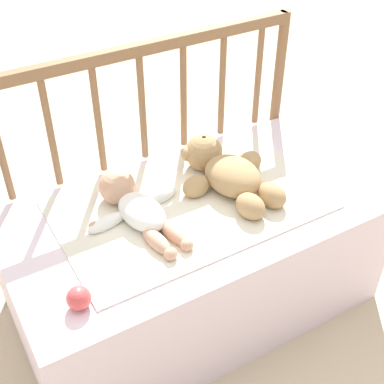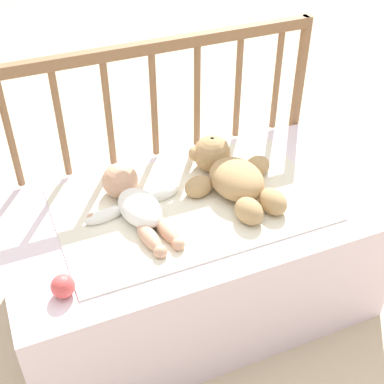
% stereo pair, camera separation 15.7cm
% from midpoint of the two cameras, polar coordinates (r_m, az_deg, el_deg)
% --- Properties ---
extents(ground_plane, '(12.00, 12.00, 0.00)m').
position_cam_midpoint_polar(ground_plane, '(1.90, -2.31, -11.71)').
color(ground_plane, '#C6B293').
extents(crib_mattress, '(1.13, 0.60, 0.42)m').
position_cam_midpoint_polar(crib_mattress, '(1.74, -2.48, -7.24)').
color(crib_mattress, silver).
rests_on(crib_mattress, ground_plane).
extents(crib_rail, '(1.13, 0.04, 0.82)m').
position_cam_midpoint_polar(crib_rail, '(1.76, -7.83, 7.71)').
color(crib_rail, brown).
rests_on(crib_rail, ground_plane).
extents(blanket, '(0.80, 0.49, 0.01)m').
position_cam_midpoint_polar(blanket, '(1.61, -3.16, -1.44)').
color(blanket, silver).
rests_on(blanket, crib_mattress).
extents(teddy_bear, '(0.31, 0.39, 0.12)m').
position_cam_midpoint_polar(teddy_bear, '(1.66, 1.05, 2.07)').
color(teddy_bear, tan).
rests_on(teddy_bear, crib_mattress).
extents(baby, '(0.31, 0.37, 0.11)m').
position_cam_midpoint_polar(baby, '(1.56, -8.87, -1.66)').
color(baby, white).
rests_on(baby, crib_mattress).
extents(toy_ball, '(0.06, 0.06, 0.06)m').
position_cam_midpoint_polar(toy_ball, '(1.36, -15.31, -11.01)').
color(toy_ball, '#DB4C4C').
rests_on(toy_ball, crib_mattress).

